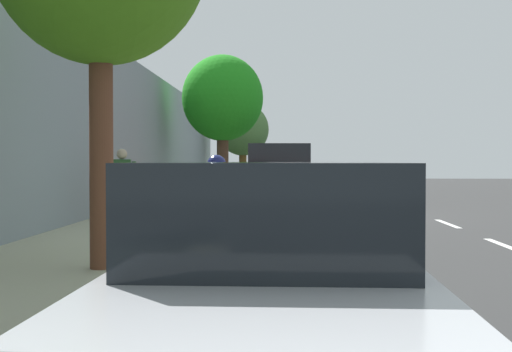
{
  "coord_description": "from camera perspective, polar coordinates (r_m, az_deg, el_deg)",
  "views": [
    {
      "loc": [
        1.16,
        19.17,
        1.53
      ],
      "look_at": [
        1.51,
        10.17,
        1.32
      ],
      "focal_mm": 47.16,
      "sensor_mm": 36.0,
      "label": 1
    }
  ],
  "objects": [
    {
      "name": "building_facade",
      "position": [
        19.77,
        -11.85,
        3.57
      ],
      "size": [
        0.5,
        46.92,
        4.62
      ],
      "primitive_type": "cube",
      "color": "gray",
      "rests_on": "ground"
    },
    {
      "name": "lane_stripe_bike_edge",
      "position": [
        19.23,
        3.28,
        -3.22
      ],
      "size": [
        0.12,
        46.92,
        0.01
      ],
      "primitive_type": "cube",
      "color": "white",
      "rests_on": "ground"
    },
    {
      "name": "parked_sedan_dark_blue_nearest",
      "position": [
        37.48,
        2.31,
        0.15
      ],
      "size": [
        1.98,
        4.47,
        1.52
      ],
      "color": "navy",
      "rests_on": "ground"
    },
    {
      "name": "lane_stripe_centre",
      "position": [
        20.97,
        13.21,
        -2.88
      ],
      "size": [
        0.14,
        44.2,
        0.01
      ],
      "color": "white",
      "rests_on": "ground"
    },
    {
      "name": "pedestrian_on_phone",
      "position": [
        14.97,
        -11.29,
        -0.45
      ],
      "size": [
        0.62,
        0.28,
        1.63
      ],
      "color": "black",
      "rests_on": "sidewalk"
    },
    {
      "name": "fire_hydrant",
      "position": [
        30.62,
        -0.68,
        -0.45
      ],
      "size": [
        0.22,
        0.22,
        0.84
      ],
      "color": "red",
      "rests_on": "sidewalk"
    },
    {
      "name": "parked_suv_white_second",
      "position": [
        25.96,
        1.81,
        0.22
      ],
      "size": [
        1.98,
        4.71,
        1.99
      ],
      "color": "white",
      "rests_on": "ground"
    },
    {
      "name": "parked_sedan_silver_far",
      "position": [
        4.36,
        1.27,
        -8.98
      ],
      "size": [
        1.9,
        4.43,
        1.52
      ],
      "color": "#B7BABF",
      "rests_on": "ground"
    },
    {
      "name": "curb_edge",
      "position": [
        19.25,
        -1.1,
        -3.0
      ],
      "size": [
        0.16,
        46.92,
        0.15
      ],
      "primitive_type": "cube",
      "color": "gray",
      "rests_on": "ground"
    },
    {
      "name": "cyclist_with_backpack",
      "position": [
        8.65,
        -3.53,
        -2.41
      ],
      "size": [
        0.52,
        0.55,
        1.6
      ],
      "color": "#C6B284",
      "rests_on": "ground"
    },
    {
      "name": "ground",
      "position": [
        19.26,
        5.65,
        -3.23
      ],
      "size": [
        75.07,
        75.07,
        0.0
      ],
      "primitive_type": "plane",
      "color": "#303030"
    },
    {
      "name": "bicycle_at_curb",
      "position": [
        8.23,
        -2.3,
        -6.69
      ],
      "size": [
        1.69,
        0.65,
        0.78
      ],
      "color": "black",
      "rests_on": "ground"
    },
    {
      "name": "street_tree_mid_block",
      "position": [
        26.23,
        -2.85,
        6.54
      ],
      "size": [
        3.15,
        3.15,
        5.47
      ],
      "color": "#503627",
      "rests_on": "sidewalk"
    },
    {
      "name": "sidewalk",
      "position": [
        19.43,
        -6.29,
        -2.97
      ],
      "size": [
        3.35,
        46.92,
        0.15
      ],
      "primitive_type": "cube",
      "color": "#A6A58B",
      "rests_on": "ground"
    },
    {
      "name": "parked_suv_red_mid",
      "position": [
        19.45,
        1.78,
        -0.16
      ],
      "size": [
        2.16,
        4.79,
        1.99
      ],
      "color": "maroon",
      "rests_on": "ground"
    },
    {
      "name": "street_tree_near_cyclist",
      "position": [
        39.66,
        -1.13,
        3.93
      ],
      "size": [
        3.07,
        3.07,
        4.75
      ],
      "color": "brown",
      "rests_on": "sidewalk"
    }
  ]
}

